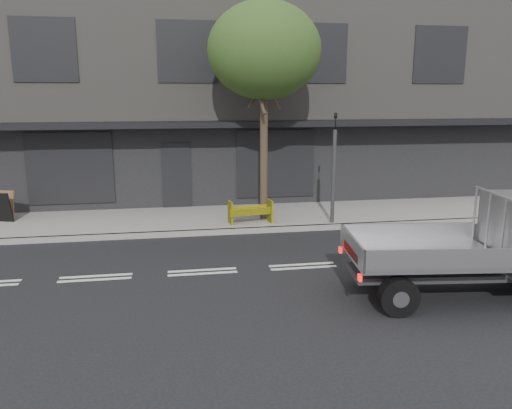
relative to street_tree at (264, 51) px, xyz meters
The scene contains 8 objects.
ground 7.09m from the street_tree, 117.65° to the right, with size 80.00×80.00×0.00m, color black.
sidewalk 5.67m from the street_tree, 167.20° to the left, with size 32.00×3.20×0.15m, color gray.
kerb 5.75m from the street_tree, 153.43° to the right, with size 32.00×0.20×0.15m, color gray.
building_main 7.54m from the street_tree, 107.22° to the left, with size 26.00×10.00×8.00m, color slate.
street_tree is the anchor object (origin of this frame).
traffic_light_pole 4.23m from the street_tree, 23.03° to the right, with size 0.12×0.12×3.50m.
construction_barrier 4.84m from the street_tree, 125.97° to the right, with size 1.32×0.53×0.74m, color yellow, non-canonical shape.
sandwich_board 9.34m from the street_tree, behind, with size 0.59×0.40×0.94m, color black, non-canonical shape.
Camera 1 is at (-0.55, -11.03, 4.07)m, focal length 35.00 mm.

